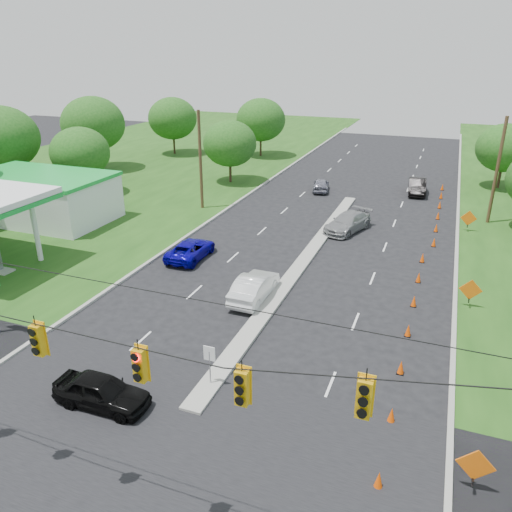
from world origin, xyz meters
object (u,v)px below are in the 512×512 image
at_px(black_sedan, 102,392).
at_px(gas_station, 28,197).
at_px(white_sedan, 254,287).
at_px(blue_pickup, 191,250).

bearing_deg(black_sedan, gas_station, 48.21).
xyz_separation_m(white_sedan, blue_pickup, (-6.53, 4.23, -0.12)).
xyz_separation_m(gas_station, black_sedan, (19.99, -17.08, -1.86)).
relative_size(black_sedan, blue_pickup, 0.88).
xyz_separation_m(gas_station, blue_pickup, (15.87, -1.44, -1.92)).
bearing_deg(white_sedan, blue_pickup, -32.66).
distance_m(gas_station, black_sedan, 26.36).
height_order(black_sedan, blue_pickup, black_sedan).
height_order(gas_station, white_sedan, gas_station).
distance_m(black_sedan, white_sedan, 11.66).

